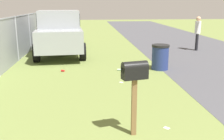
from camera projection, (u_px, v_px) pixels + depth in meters
The scene contains 9 objects.
mailbox at pixel (135, 77), 4.69m from camera, with size 0.30×0.49×1.41m.
pickup_truck at pixel (60, 31), 12.59m from camera, with size 5.71×2.54×2.09m.
trash_bin at pixel (160, 57), 9.75m from camera, with size 0.64×0.64×0.93m.
pedestrian at pixel (198, 31), 13.63m from camera, with size 0.47×0.30×1.75m.
fence_section at pixel (8, 41), 9.85m from camera, with size 18.19×0.07×1.89m.
litter_wrapper_near_hydrant at pixel (121, 82), 8.22m from camera, with size 0.12×0.08×0.01m, color silver.
litter_wrapper_far_scatter at pixel (167, 128), 5.20m from camera, with size 0.12×0.08×0.01m, color silver.
litter_bottle_by_mailbox at pixel (120, 70), 9.64m from camera, with size 0.07×0.07×0.22m, color #B2D8BF.
litter_can_midfield_b at pixel (63, 71), 9.51m from camera, with size 0.07×0.07×0.12m, color red.
Camera 1 is at (-0.77, 1.44, 2.39)m, focal length 42.26 mm.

